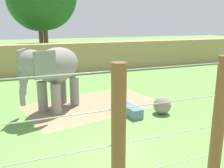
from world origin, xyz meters
name	(u,v)px	position (x,y,z in m)	size (l,w,h in m)	color
ground_plane	(112,151)	(0.00, 0.00, 0.00)	(120.00, 120.00, 0.00)	#609342
dirt_patch	(94,105)	(0.89, 4.76, 0.00)	(6.57, 4.00, 0.01)	#937F5B
embankment_wall	(49,59)	(0.00, 13.74, 1.24)	(36.00, 1.80, 2.47)	tan
elephant	(54,69)	(-1.04, 4.73, 2.01)	(3.49, 3.34, 3.04)	gray
enrichment_ball	(162,105)	(3.44, 2.38, 0.41)	(0.81, 0.81, 0.81)	gray
cable_fence	(171,145)	(0.02, -3.09, 1.74)	(8.82, 0.27, 3.46)	brown
feed_trough	(130,111)	(1.99, 2.75, 0.22)	(0.63, 1.44, 0.44)	slate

